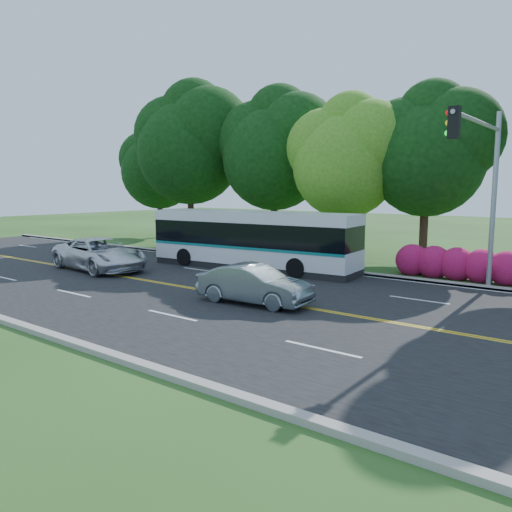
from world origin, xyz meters
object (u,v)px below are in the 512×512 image
Objects in this scene: transit_bus at (252,241)px; sedan at (254,284)px; traffic_signal at (484,171)px; suv at (99,254)px.

sedan is (4.74, -5.97, -0.73)m from transit_bus.
traffic_signal reaches higher than suv.
traffic_signal is 1.23× the size of suv.
transit_bus is 2.67× the size of sedan.
sedan is at bearing -89.49° from suv.
traffic_signal is 11.14m from transit_bus.
sedan is at bearing -134.63° from traffic_signal.
transit_bus is at bearing -43.35° from suv.
suv is (-10.51, 1.09, 0.11)m from sedan.
suv is at bearing 79.46° from sedan.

